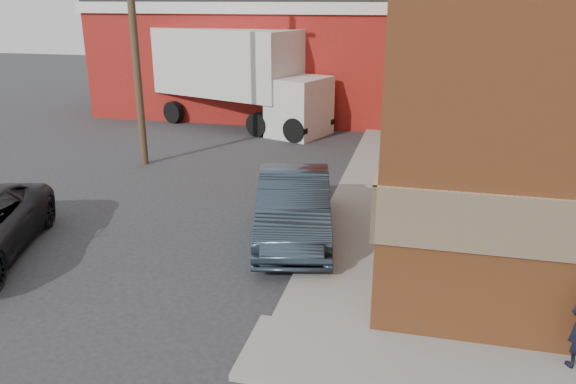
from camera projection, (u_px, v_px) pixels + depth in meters
The scene contains 6 objects.
ground at pixel (287, 324), 10.29m from camera, with size 90.00×90.00×0.00m, color #28282B.
sidewalk_west at pixel (370, 178), 18.40m from camera, with size 1.80×18.00×0.12m, color gray.
warehouse at pixel (267, 56), 29.07m from camera, with size 16.30×8.30×5.60m.
utility_pole at pixel (133, 27), 18.68m from camera, with size 2.00×0.26×9.00m.
sedan at pixel (294, 206), 13.79m from camera, with size 1.72×4.94×1.63m, color #273442.
box_truck at pixel (242, 72), 25.21m from camera, with size 9.21×5.48×4.37m.
Camera 1 is at (2.13, -8.67, 5.65)m, focal length 35.00 mm.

